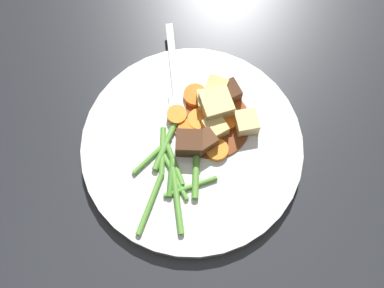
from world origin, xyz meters
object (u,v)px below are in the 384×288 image
Objects in this scene: potato_chunk_1 at (216,88)px; potato_chunk_3 at (208,101)px; carrot_slice_2 at (199,120)px; fork at (175,82)px; carrot_slice_4 at (189,130)px; potato_chunk_4 at (216,106)px; potato_chunk_2 at (246,123)px; meat_chunk_2 at (204,142)px; carrot_slice_0 at (195,96)px; carrot_slice_5 at (217,150)px; dinner_plate at (192,146)px; carrot_slice_1 at (226,119)px; carrot_slice_3 at (177,116)px; meat_chunk_1 at (190,144)px; meat_chunk_0 at (227,93)px; potato_chunk_0 at (215,128)px.

potato_chunk_3 is (-0.02, -0.00, 0.00)m from potato_chunk_1.
carrot_slice_2 reaches higher than fork.
potato_chunk_1 is at bearing 8.28° from carrot_slice_4.
potato_chunk_4 is 0.07m from fork.
potato_chunk_2 is 0.99× the size of meat_chunk_2.
carrot_slice_0 reaches higher than carrot_slice_5.
carrot_slice_4 is 0.07m from fork.
dinner_plate is at bearing -125.47° from carrot_slice_4.
carrot_slice_5 is at bearing -119.08° from carrot_slice_0.
carrot_slice_1 is 0.06m from carrot_slice_3.
meat_chunk_1 is (-0.06, -0.04, 0.01)m from carrot_slice_0.
carrot_slice_0 is 1.19× the size of potato_chunk_1.
carrot_slice_0 is at bearing 133.04° from meat_chunk_0.
meat_chunk_1 is (-0.09, -0.01, 0.00)m from meat_chunk_0.
carrot_slice_3 is 0.80× the size of meat_chunk_0.
potato_chunk_3 is at bearing 20.37° from meat_chunk_1.
meat_chunk_0 reaches higher than dinner_plate.
carrot_slice_0 is at bearing 68.98° from potato_chunk_0.
carrot_slice_1 and carrot_slice_3 have the same top height.
carrot_slice_5 is 1.00× the size of potato_chunk_2.
potato_chunk_2 reaches higher than carrot_slice_1.
potato_chunk_3 is (0.04, -0.02, 0.01)m from carrot_slice_3.
carrot_slice_1 is 0.02m from potato_chunk_4.
fork is (0.04, 0.11, -0.00)m from carrot_slice_5.
dinner_plate is 0.08m from meat_chunk_0.
carrot_slice_1 is at bearing -93.22° from potato_chunk_4.
potato_chunk_1 reaches higher than dinner_plate.
potato_chunk_4 is 0.06m from meat_chunk_1.
potato_chunk_2 reaches higher than potato_chunk_0.
carrot_slice_0 is at bearing 48.80° from carrot_slice_2.
potato_chunk_4 is (0.03, -0.01, 0.01)m from carrot_slice_2.
potato_chunk_2 is 0.06m from meat_chunk_2.
carrot_slice_4 is 0.95× the size of potato_chunk_2.
potato_chunk_3 is 0.83× the size of meat_chunk_0.
potato_chunk_1 is 0.09m from meat_chunk_1.
meat_chunk_1 reaches higher than carrot_slice_4.
fork is at bearing 96.45° from potato_chunk_2.
potato_chunk_2 is 0.90× the size of meat_chunk_0.
potato_chunk_3 is (-0.01, 0.06, 0.00)m from potato_chunk_2.
fork is at bearing 44.71° from carrot_slice_3.
potato_chunk_3 is (0.04, 0.01, 0.01)m from carrot_slice_4.
meat_chunk_0 is 0.23× the size of fork.
potato_chunk_2 is at bearing -101.38° from potato_chunk_1.
meat_chunk_1 is (-0.08, -0.03, 0.00)m from potato_chunk_1.
carrot_slice_5 is 1.09× the size of potato_chunk_3.
carrot_slice_0 is 1.07× the size of carrot_slice_2.
potato_chunk_3 reaches higher than carrot_slice_0.
meat_chunk_1 is (-0.02, -0.02, 0.01)m from carrot_slice_4.
carrot_slice_3 is 0.05m from potato_chunk_0.
carrot_slice_0 reaches higher than dinner_plate.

